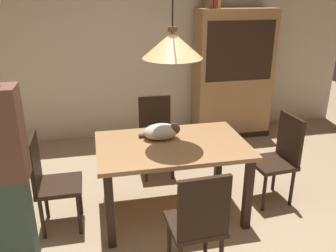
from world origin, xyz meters
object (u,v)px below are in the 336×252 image
chair_right_side (279,155)px  person_standing (3,178)px  pendant_lamp (172,45)px  book_brown_thick (208,0)px  chair_left_side (49,179)px  cat_sleeping (162,131)px  hutch_bookcase (232,77)px  chair_far_back (156,132)px  book_yellow_short (217,1)px  chair_near_front (199,221)px  dining_table (172,153)px

chair_right_side → person_standing: size_ratio=0.54×
pendant_lamp → book_brown_thick: size_ratio=5.42×
chair_left_side → person_standing: bearing=-111.0°
cat_sleeping → book_brown_thick: (0.97, 1.70, 1.13)m
hutch_bookcase → person_standing: (-2.67, -2.40, -0.02)m
chair_left_side → cat_sleeping: 1.12m
chair_far_back → book_yellow_short: (1.02, 0.96, 1.43)m
chair_right_side → chair_near_front: 1.43m
pendant_lamp → book_yellow_short: 2.12m
dining_table → chair_near_front: (0.00, -0.88, -0.14)m
person_standing → chair_near_front: bearing=-12.9°
dining_table → chair_near_front: 0.89m
cat_sleeping → chair_left_side: bearing=-172.8°
chair_near_front → book_yellow_short: 3.23m
chair_near_front → person_standing: bearing=167.1°
dining_table → pendant_lamp: 1.01m
pendant_lamp → person_standing: size_ratio=0.76×
dining_table → chair_far_back: chair_far_back is taller
cat_sleeping → person_standing: size_ratio=0.23×
hutch_bookcase → chair_near_front: bearing=-115.9°
dining_table → book_brown_thick: 2.43m
chair_near_front → pendant_lamp: (-0.00, 0.88, 1.15)m
chair_right_side → chair_left_side: same height
chair_right_side → hutch_bookcase: size_ratio=0.50×
chair_near_front → pendant_lamp: pendant_lamp is taller
hutch_bookcase → pendant_lamp: bearing=-125.7°
chair_far_back → person_standing: 2.01m
dining_table → cat_sleeping: (-0.07, 0.13, 0.18)m
pendant_lamp → book_yellow_short: size_ratio=6.50×
chair_left_side → chair_right_side: bearing=0.2°
person_standing → pendant_lamp: bearing=22.9°
chair_far_back → chair_right_side: bearing=-37.7°
book_yellow_short → pendant_lamp: bearing=-119.2°
chair_near_front → book_brown_thick: 3.20m
book_yellow_short → hutch_bookcase: bearing=-0.3°
book_brown_thick → hutch_bookcase: bearing=-0.2°
chair_left_side → book_brown_thick: 3.10m
pendant_lamp → hutch_bookcase: (1.32, 1.83, -0.77)m
chair_near_front → hutch_bookcase: hutch_bookcase is taller
chair_left_side → pendant_lamp: 1.61m
chair_right_side → book_yellow_short: bearing=93.2°
book_yellow_short → person_standing: book_yellow_short is taller
chair_far_back → book_yellow_short: 2.00m
chair_left_side → chair_far_back: same height
hutch_bookcase → dining_table: bearing=-125.7°
chair_far_back → pendant_lamp: (-0.00, -0.88, 1.15)m
chair_right_side → book_brown_thick: (-0.23, 1.83, 1.45)m
cat_sleeping → pendant_lamp: bearing=-63.5°
pendant_lamp → person_standing: bearing=-157.1°
chair_far_back → pendant_lamp: 1.45m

